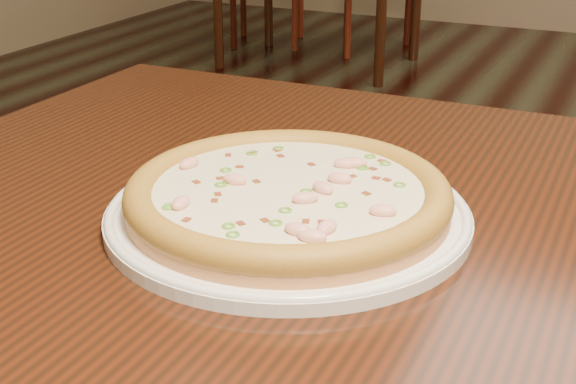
% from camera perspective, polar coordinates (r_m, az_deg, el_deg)
% --- Properties ---
extents(hero_table, '(1.20, 0.80, 0.75)m').
position_cam_1_polar(hero_table, '(0.81, 9.34, -8.57)').
color(hero_table, black).
rests_on(hero_table, ground).
extents(plate, '(0.34, 0.34, 0.02)m').
position_cam_1_polar(plate, '(0.75, 0.00, -1.49)').
color(plate, white).
rests_on(plate, hero_table).
extents(pizza, '(0.30, 0.30, 0.03)m').
position_cam_1_polar(pizza, '(0.75, 0.01, -0.21)').
color(pizza, '#D0884E').
rests_on(pizza, plate).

